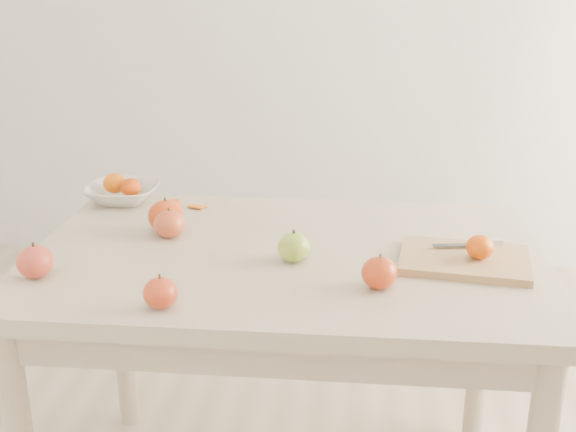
{
  "coord_description": "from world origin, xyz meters",
  "views": [
    {
      "loc": [
        0.16,
        -1.58,
        1.4
      ],
      "look_at": [
        0.0,
        0.05,
        0.82
      ],
      "focal_mm": 45.0,
      "sensor_mm": 36.0,
      "label": 1
    }
  ],
  "objects": [
    {
      "name": "fruit_bowl",
      "position": [
        -0.5,
        0.33,
        0.78
      ],
      "size": [
        0.2,
        0.2,
        0.05
      ],
      "primitive_type": "imported",
      "color": "silver",
      "rests_on": "table"
    },
    {
      "name": "apple_green",
      "position": [
        0.02,
        -0.06,
        0.78
      ],
      "size": [
        0.08,
        0.08,
        0.07
      ],
      "primitive_type": "ellipsoid",
      "color": "olive",
      "rests_on": "table"
    },
    {
      "name": "apple_red_d",
      "position": [
        -0.52,
        -0.2,
        0.79
      ],
      "size": [
        0.08,
        0.08,
        0.07
      ],
      "primitive_type": "ellipsoid",
      "color": "maroon",
      "rests_on": "table"
    },
    {
      "name": "apple_red_e",
      "position": [
        0.21,
        -0.19,
        0.78
      ],
      "size": [
        0.08,
        0.08,
        0.07
      ],
      "primitive_type": "ellipsoid",
      "color": "#A62713",
      "rests_on": "table"
    },
    {
      "name": "orange_peel_a",
      "position": [
        -0.36,
        0.29,
        0.75
      ],
      "size": [
        0.07,
        0.07,
        0.01
      ],
      "primitive_type": "cube",
      "rotation": [
        0.21,
        0.0,
        0.51
      ],
      "color": "#EA5010",
      "rests_on": "table"
    },
    {
      "name": "cutting_board",
      "position": [
        0.41,
        -0.04,
        0.76
      ],
      "size": [
        0.31,
        0.25,
        0.02
      ],
      "primitive_type": "cube",
      "rotation": [
        0.0,
        0.0,
        -0.14
      ],
      "color": "tan",
      "rests_on": "table"
    },
    {
      "name": "table",
      "position": [
        0.0,
        0.0,
        0.65
      ],
      "size": [
        1.2,
        0.8,
        0.75
      ],
      "color": "#C6B596",
      "rests_on": "ground"
    },
    {
      "name": "bowl_tangerine_near",
      "position": [
        -0.52,
        0.34,
        0.8
      ],
      "size": [
        0.07,
        0.07,
        0.06
      ],
      "primitive_type": "ellipsoid",
      "color": "#D25507",
      "rests_on": "fruit_bowl"
    },
    {
      "name": "apple_red_a",
      "position": [
        -0.31,
        0.1,
        0.79
      ],
      "size": [
        0.09,
        0.09,
        0.08
      ],
      "primitive_type": "ellipsoid",
      "color": "#A51108",
      "rests_on": "table"
    },
    {
      "name": "bowl_tangerine_far",
      "position": [
        -0.47,
        0.31,
        0.8
      ],
      "size": [
        0.06,
        0.06,
        0.05
      ],
      "primitive_type": "ellipsoid",
      "color": "#E85508",
      "rests_on": "fruit_bowl"
    },
    {
      "name": "apple_red_c",
      "position": [
        -0.22,
        -0.32,
        0.78
      ],
      "size": [
        0.07,
        0.07,
        0.06
      ],
      "primitive_type": "ellipsoid",
      "color": "maroon",
      "rests_on": "table"
    },
    {
      "name": "paring_knife",
      "position": [
        0.46,
        0.03,
        0.78
      ],
      "size": [
        0.17,
        0.06,
        0.01
      ],
      "color": "silver",
      "rests_on": "cutting_board"
    },
    {
      "name": "board_tangerine",
      "position": [
        0.44,
        -0.05,
        0.8
      ],
      "size": [
        0.06,
        0.06,
        0.05
      ],
      "primitive_type": "ellipsoid",
      "color": "#C73C07",
      "rests_on": "cutting_board"
    },
    {
      "name": "orange_peel_b",
      "position": [
        -0.28,
        0.29,
        0.75
      ],
      "size": [
        0.05,
        0.05,
        0.01
      ],
      "primitive_type": "cube",
      "rotation": [
        -0.14,
        0.0,
        -0.31
      ],
      "color": "orange",
      "rests_on": "table"
    },
    {
      "name": "apple_red_b",
      "position": [
        -0.3,
        0.06,
        0.78
      ],
      "size": [
        0.08,
        0.08,
        0.07
      ],
      "primitive_type": "ellipsoid",
      "color": "maroon",
      "rests_on": "table"
    }
  ]
}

